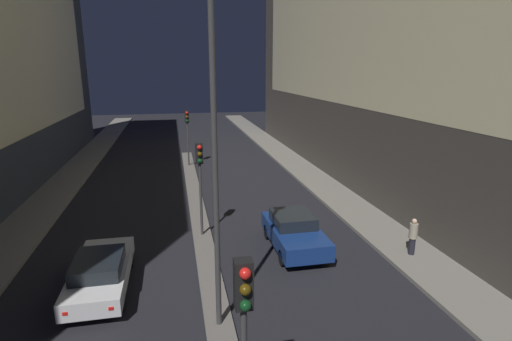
{
  "coord_description": "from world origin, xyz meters",
  "views": [
    {
      "loc": [
        -1.04,
        -2.49,
        7.49
      ],
      "look_at": [
        4.47,
        23.95,
        0.5
      ],
      "focal_mm": 28.0,
      "sensor_mm": 36.0,
      "label": 1
    }
  ],
  "objects_px": {
    "street_lamp": "(213,103)",
    "traffic_light_near": "(244,319)",
    "traffic_light_far": "(187,125)",
    "car_left_lane": "(101,272)",
    "car_right_lane": "(294,232)",
    "pedestrian_on_right_sidewalk": "(413,236)",
    "traffic_light_mid": "(200,168)"
  },
  "relations": [
    {
      "from": "car_left_lane",
      "to": "pedestrian_on_right_sidewalk",
      "type": "xyz_separation_m",
      "value": [
        11.89,
        0.02,
        0.25
      ]
    },
    {
      "from": "car_right_lane",
      "to": "traffic_light_near",
      "type": "bearing_deg",
      "value": -112.58
    },
    {
      "from": "traffic_light_near",
      "to": "street_lamp",
      "type": "distance_m",
      "value": 5.49
    },
    {
      "from": "traffic_light_near",
      "to": "traffic_light_far",
      "type": "distance_m",
      "value": 24.58
    },
    {
      "from": "traffic_light_near",
      "to": "pedestrian_on_right_sidewalk",
      "type": "xyz_separation_m",
      "value": [
        8.15,
        7.21,
        -2.28
      ]
    },
    {
      "from": "traffic_light_near",
      "to": "car_right_lane",
      "type": "bearing_deg",
      "value": 67.42
    },
    {
      "from": "traffic_light_near",
      "to": "traffic_light_mid",
      "type": "distance_m",
      "value": 10.98
    },
    {
      "from": "street_lamp",
      "to": "car_right_lane",
      "type": "distance_m",
      "value": 8.35
    },
    {
      "from": "street_lamp",
      "to": "car_left_lane",
      "type": "xyz_separation_m",
      "value": [
        -3.74,
        2.86,
        -5.9
      ]
    },
    {
      "from": "traffic_light_near",
      "to": "car_left_lane",
      "type": "distance_m",
      "value": 8.49
    },
    {
      "from": "car_left_lane",
      "to": "car_right_lane",
      "type": "height_order",
      "value": "car_right_lane"
    },
    {
      "from": "street_lamp",
      "to": "traffic_light_far",
      "type": "bearing_deg",
      "value": 90.0
    },
    {
      "from": "traffic_light_mid",
      "to": "car_left_lane",
      "type": "bearing_deg",
      "value": -134.65
    },
    {
      "from": "car_left_lane",
      "to": "car_right_lane",
      "type": "relative_size",
      "value": 1.11
    },
    {
      "from": "traffic_light_far",
      "to": "car_right_lane",
      "type": "height_order",
      "value": "traffic_light_far"
    },
    {
      "from": "traffic_light_far",
      "to": "street_lamp",
      "type": "bearing_deg",
      "value": -90.0
    },
    {
      "from": "street_lamp",
      "to": "traffic_light_mid",
      "type": "bearing_deg",
      "value": 90.0
    },
    {
      "from": "traffic_light_mid",
      "to": "street_lamp",
      "type": "bearing_deg",
      "value": -90.0
    },
    {
      "from": "street_lamp",
      "to": "pedestrian_on_right_sidewalk",
      "type": "distance_m",
      "value": 10.32
    },
    {
      "from": "street_lamp",
      "to": "traffic_light_near",
      "type": "bearing_deg",
      "value": -90.0
    },
    {
      "from": "traffic_light_near",
      "to": "traffic_light_far",
      "type": "relative_size",
      "value": 1.0
    },
    {
      "from": "street_lamp",
      "to": "pedestrian_on_right_sidewalk",
      "type": "height_order",
      "value": "street_lamp"
    },
    {
      "from": "car_right_lane",
      "to": "pedestrian_on_right_sidewalk",
      "type": "height_order",
      "value": "pedestrian_on_right_sidewalk"
    },
    {
      "from": "car_right_lane",
      "to": "pedestrian_on_right_sidewalk",
      "type": "relative_size",
      "value": 2.75
    },
    {
      "from": "traffic_light_near",
      "to": "car_right_lane",
      "type": "relative_size",
      "value": 1.01
    },
    {
      "from": "street_lamp",
      "to": "car_left_lane",
      "type": "relative_size",
      "value": 2.06
    },
    {
      "from": "car_right_lane",
      "to": "pedestrian_on_right_sidewalk",
      "type": "bearing_deg",
      "value": -21.98
    },
    {
      "from": "car_left_lane",
      "to": "traffic_light_far",
      "type": "bearing_deg",
      "value": 77.87
    },
    {
      "from": "traffic_light_near",
      "to": "pedestrian_on_right_sidewalk",
      "type": "bearing_deg",
      "value": 41.5
    },
    {
      "from": "traffic_light_far",
      "to": "car_left_lane",
      "type": "height_order",
      "value": "traffic_light_far"
    },
    {
      "from": "street_lamp",
      "to": "pedestrian_on_right_sidewalk",
      "type": "xyz_separation_m",
      "value": [
        8.15,
        2.87,
        -5.64
      ]
    },
    {
      "from": "traffic_light_mid",
      "to": "car_right_lane",
      "type": "relative_size",
      "value": 1.01
    }
  ]
}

